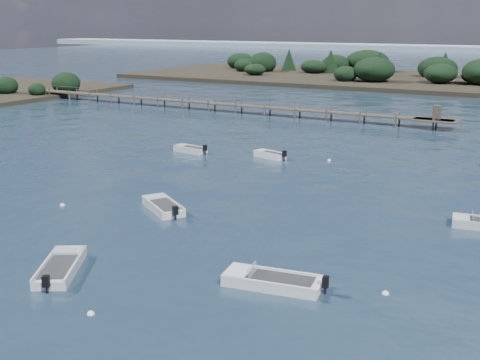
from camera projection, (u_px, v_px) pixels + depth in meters
The scene contains 13 objects.
ground at pixel (424, 113), 80.48m from camera, with size 400.00×400.00×0.00m, color #162534.
dinghy_mid_grey at pixel (163, 208), 39.08m from camera, with size 4.25×3.57×1.12m.
tender_far_white at pixel (270, 156), 54.07m from camera, with size 3.37×1.87×1.13m.
dinghy_near_olive at pixel (61, 269), 29.44m from camera, with size 3.60×4.56×1.14m.
dinghy_mid_white_a at pixel (272, 283), 27.88m from camera, with size 4.96×2.39×1.14m.
tender_far_grey at pixel (190, 150), 56.35m from camera, with size 3.59×1.67×1.14m.
buoy_a at pixel (91, 314), 25.22m from camera, with size 0.32×0.32×0.32m, color white.
buoy_b at pixel (386, 294), 27.10m from camera, with size 0.32×0.32×0.32m, color white.
buoy_c at pixel (62, 206), 40.07m from camera, with size 0.32×0.32×0.32m, color white.
buoy_e at pixel (329, 161), 52.95m from camera, with size 0.32×0.32×0.32m, color white.
buoy_extra_a at pixel (315, 293), 27.20m from camera, with size 0.32×0.32×0.32m, color white.
jetty at pixel (239, 105), 80.31m from camera, with size 64.50×3.20×3.40m.
distant_haze at pixel (305, 49), 266.37m from camera, with size 280.00×20.00×2.40m, color #8C9DAD.
Camera 1 is at (17.41, -21.98, 11.92)m, focal length 45.00 mm.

